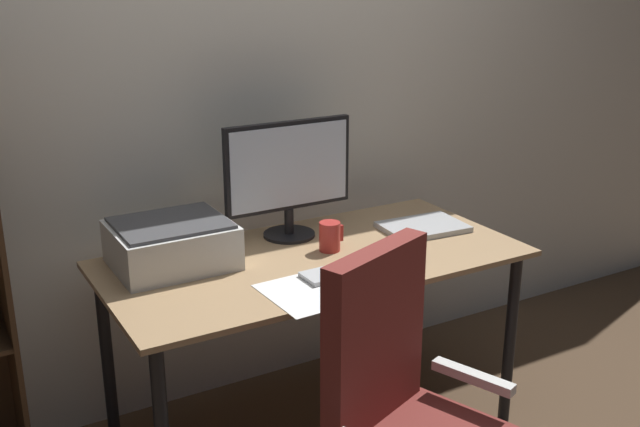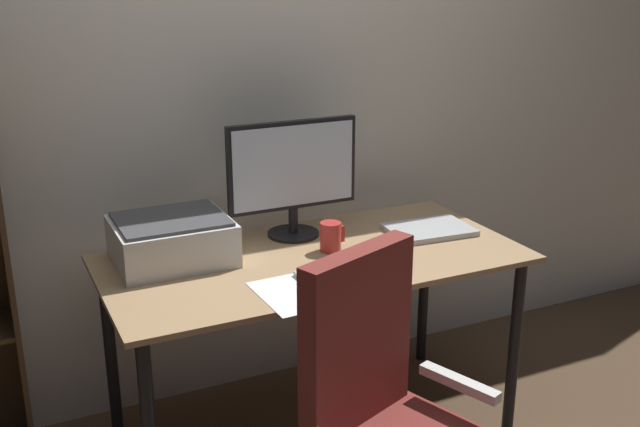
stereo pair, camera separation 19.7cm
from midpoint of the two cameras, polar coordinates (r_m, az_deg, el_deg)
back_wall at (r=3.06m, az=-3.04°, el=10.01°), size 6.40×0.10×2.60m
desk at (r=2.76m, az=1.55°, el=-4.86°), size 1.51×0.74×0.74m
monitor at (r=2.85m, az=-0.09°, el=3.16°), size 0.52×0.20×0.45m
keyboard at (r=2.57m, az=3.65°, el=-4.46°), size 0.29×0.11×0.02m
mouse at (r=2.70m, az=7.45°, el=-3.28°), size 0.08×0.11×0.03m
coffee_mug at (r=2.76m, az=2.87°, el=-1.78°), size 0.09×0.08×0.11m
laptop at (r=3.00m, az=10.11°, el=-1.23°), size 0.34×0.25×0.02m
printer at (r=2.69m, az=-9.06°, el=-1.98°), size 0.40×0.34×0.16m
paper_sheet at (r=2.42m, az=0.30°, el=-6.10°), size 0.22×0.30×0.00m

